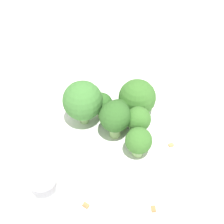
# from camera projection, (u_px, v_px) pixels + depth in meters

# --- Properties ---
(ground_plane) EXTENTS (3.00, 3.00, 0.00)m
(ground_plane) POSITION_uv_depth(u_px,v_px,m) (112.00, 151.00, 0.50)
(ground_plane) COLOR white
(bowl) EXTENTS (0.17, 0.17, 0.05)m
(bowl) POSITION_uv_depth(u_px,v_px,m) (112.00, 140.00, 0.48)
(bowl) COLOR white
(bowl) RESTS_ON ground_plane
(broccoli_floret_0) EXTENTS (0.04, 0.04, 0.05)m
(broccoli_floret_0) POSITION_uv_depth(u_px,v_px,m) (118.00, 113.00, 0.46)
(broccoli_floret_0) COLOR #7A9E5B
(broccoli_floret_0) RESTS_ON bowl
(broccoli_floret_1) EXTENTS (0.04, 0.04, 0.05)m
(broccoli_floret_1) POSITION_uv_depth(u_px,v_px,m) (138.00, 121.00, 0.44)
(broccoli_floret_1) COLOR #84AD66
(broccoli_floret_1) RESTS_ON bowl
(broccoli_floret_2) EXTENTS (0.06, 0.06, 0.06)m
(broccoli_floret_2) POSITION_uv_depth(u_px,v_px,m) (137.00, 98.00, 0.47)
(broccoli_floret_2) COLOR #7A9E5B
(broccoli_floret_2) RESTS_ON bowl
(broccoli_floret_3) EXTENTS (0.06, 0.06, 0.07)m
(broccoli_floret_3) POSITION_uv_depth(u_px,v_px,m) (83.00, 101.00, 0.45)
(broccoli_floret_3) COLOR #8EB770
(broccoli_floret_3) RESTS_ON bowl
(broccoli_floret_4) EXTENTS (0.04, 0.04, 0.06)m
(broccoli_floret_4) POSITION_uv_depth(u_px,v_px,m) (114.00, 118.00, 0.43)
(broccoli_floret_4) COLOR #7A9E5B
(broccoli_floret_4) RESTS_ON bowl
(broccoli_floret_5) EXTENTS (0.03, 0.03, 0.04)m
(broccoli_floret_5) POSITION_uv_depth(u_px,v_px,m) (101.00, 104.00, 0.47)
(broccoli_floret_5) COLOR #7A9E5B
(broccoli_floret_5) RESTS_ON bowl
(broccoli_floret_6) EXTENTS (0.04, 0.04, 0.05)m
(broccoli_floret_6) POSITION_uv_depth(u_px,v_px,m) (139.00, 141.00, 0.42)
(broccoli_floret_6) COLOR #8EB770
(broccoli_floret_6) RESTS_ON bowl
(pepper_shaker) EXTENTS (0.03, 0.03, 0.06)m
(pepper_shaker) POSITION_uv_depth(u_px,v_px,m) (46.00, 193.00, 0.42)
(pepper_shaker) COLOR #B2B7BC
(pepper_shaker) RESTS_ON ground_plane
(almond_crumb_0) EXTENTS (0.01, 0.01, 0.01)m
(almond_crumb_0) POSITION_uv_depth(u_px,v_px,m) (86.00, 205.00, 0.43)
(almond_crumb_0) COLOR olive
(almond_crumb_0) RESTS_ON ground_plane
(almond_crumb_1) EXTENTS (0.01, 0.01, 0.01)m
(almond_crumb_1) POSITION_uv_depth(u_px,v_px,m) (113.00, 102.00, 0.58)
(almond_crumb_1) COLOR #AD7F4C
(almond_crumb_1) RESTS_ON ground_plane
(almond_crumb_2) EXTENTS (0.01, 0.01, 0.01)m
(almond_crumb_2) POSITION_uv_depth(u_px,v_px,m) (154.00, 208.00, 0.43)
(almond_crumb_2) COLOR olive
(almond_crumb_2) RESTS_ON ground_plane
(almond_crumb_3) EXTENTS (0.01, 0.01, 0.01)m
(almond_crumb_3) POSITION_uv_depth(u_px,v_px,m) (85.00, 111.00, 0.56)
(almond_crumb_3) COLOR #AD7F4C
(almond_crumb_3) RESTS_ON ground_plane
(almond_crumb_4) EXTENTS (0.01, 0.01, 0.01)m
(almond_crumb_4) POSITION_uv_depth(u_px,v_px,m) (171.00, 144.00, 0.51)
(almond_crumb_4) COLOR #AD7F4C
(almond_crumb_4) RESTS_ON ground_plane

